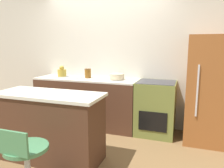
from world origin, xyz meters
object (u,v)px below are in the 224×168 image
oven_range (156,108)px  kettle (62,72)px  stool_chair (26,161)px  refrigerator (210,90)px  mixing_bowl (117,76)px

oven_range → kettle: (-1.88, 0.03, 0.56)m
stool_chair → kettle: 2.36m
refrigerator → kettle: size_ratio=7.88×
stool_chair → mixing_bowl: bearing=81.7°
kettle → mixing_bowl: (1.16, 0.00, -0.04)m
stool_chair → mixing_bowl: 2.21m
stool_chair → kettle: (-0.85, 2.10, 0.65)m
oven_range → stool_chair: bearing=-116.5°
mixing_bowl → stool_chair: bearing=-98.3°
oven_range → refrigerator: size_ratio=0.55×
refrigerator → mixing_bowl: (-1.56, 0.07, 0.14)m
stool_chair → refrigerator: bearing=47.5°
oven_range → refrigerator: 0.92m
oven_range → mixing_bowl: (-0.72, 0.03, 0.52)m
kettle → mixing_bowl: size_ratio=0.80×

